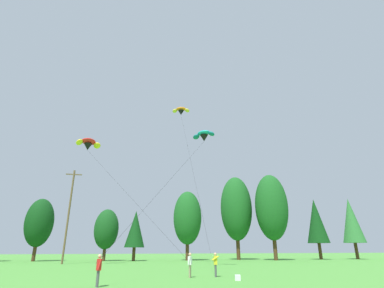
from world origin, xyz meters
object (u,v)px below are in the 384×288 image
parafoil_kite_high_teal (204,136)px  parafoil_kite_mid_red_yellow (88,144)px  utility_pole (69,213)px  parafoil_kite_far_orange (181,111)px  picnic_cooler (238,278)px  kite_flyer_near (99,268)px  kite_flyer_far (215,262)px  kite_flyer_mid (190,263)px

parafoil_kite_high_teal → parafoil_kite_mid_red_yellow: (-14.15, 7.06, 0.15)m
utility_pole → parafoil_kite_far_orange: parafoil_kite_far_orange is taller
parafoil_kite_mid_red_yellow → picnic_cooler: (12.66, -19.72, -15.07)m
parafoil_kite_high_teal → picnic_cooler: bearing=-96.7°
utility_pole → parafoil_kite_high_teal: parafoil_kite_high_teal is taller
kite_flyer_near → utility_pole: bearing=102.6°
parafoil_kite_mid_red_yellow → parafoil_kite_far_orange: 14.50m
kite_flyer_far → picnic_cooler: (0.64, -2.70, -0.83)m
utility_pole → kite_flyer_far: bearing=-57.7°
parafoil_kite_far_orange → picnic_cooler: (-0.15, -20.48, -21.81)m
kite_flyer_near → picnic_cooler: bearing=9.4°
kite_flyer_far → utility_pole: bearing=122.3°
kite_flyer_near → parafoil_kite_far_orange: parafoil_kite_far_orange is taller
picnic_cooler → parafoil_kite_mid_red_yellow: bearing=52.6°
kite_flyer_far → parafoil_kite_mid_red_yellow: parafoil_kite_mid_red_yellow is taller
picnic_cooler → parafoil_kite_high_teal: bearing=13.2°
kite_flyer_mid → parafoil_kite_high_teal: bearing=67.8°
utility_pole → parafoil_kite_high_teal: bearing=-37.3°
kite_flyer_near → parafoil_kite_mid_red_yellow: bearing=100.4°
kite_flyer_far → parafoil_kite_high_teal: bearing=78.0°
utility_pole → parafoil_kite_mid_red_yellow: size_ratio=0.70×
utility_pole → kite_flyer_mid: utility_pole is taller
utility_pole → picnic_cooler: 29.76m
utility_pole → kite_flyer_near: utility_pole is taller
kite_flyer_near → kite_flyer_mid: size_ratio=1.00×
kite_flyer_near → parafoil_kite_far_orange: bearing=67.8°
utility_pole → kite_flyer_mid: bearing=-61.5°
kite_flyer_near → parafoil_kite_mid_red_yellow: 25.82m
kite_flyer_mid → parafoil_kite_far_orange: 27.68m
parafoil_kite_high_teal → picnic_cooler: parafoil_kite_high_teal is taller
utility_pole → kite_flyer_near: 27.74m
utility_pole → parafoil_kite_mid_red_yellow: (2.07, -5.32, 8.59)m
utility_pole → kite_flyer_far: size_ratio=7.55×
kite_flyer_mid → parafoil_kite_far_orange: parafoil_kite_far_orange is taller
parafoil_kite_far_orange → kite_flyer_far: bearing=-92.5°
parafoil_kite_mid_red_yellow → parafoil_kite_far_orange: (12.82, 0.76, 6.74)m
parafoil_kite_high_teal → kite_flyer_far: bearing=-102.0°
parafoil_kite_high_teal → parafoil_kite_far_orange: parafoil_kite_far_orange is taller
parafoil_kite_mid_red_yellow → picnic_cooler: parafoil_kite_mid_red_yellow is taller
kite_flyer_mid → picnic_cooler: kite_flyer_mid is taller
parafoil_kite_far_orange → picnic_cooler: 29.92m
kite_flyer_near → parafoil_kite_far_orange: 31.66m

